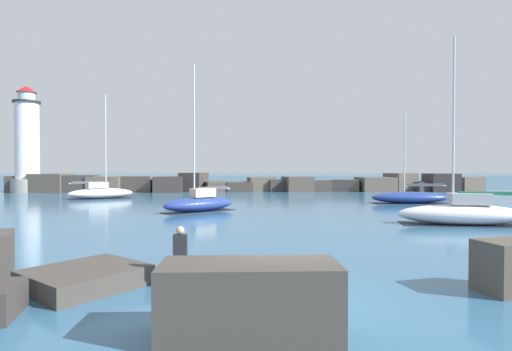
% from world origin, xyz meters
% --- Properties ---
extents(ground_plane, '(600.00, 600.00, 0.00)m').
position_xyz_m(ground_plane, '(0.00, 0.00, 0.00)').
color(ground_plane, '#336084').
extents(open_sea_beyond, '(400.00, 116.00, 0.01)m').
position_xyz_m(open_sea_beyond, '(0.00, 106.54, 0.00)').
color(open_sea_beyond, '#235175').
rests_on(open_sea_beyond, ground).
extents(breakwater_jetty, '(65.75, 6.83, 2.60)m').
position_xyz_m(breakwater_jetty, '(-0.07, 46.47, 1.03)').
color(breakwater_jetty, '#423D38').
rests_on(breakwater_jetty, ground).
extents(lighthouse, '(4.05, 4.05, 14.31)m').
position_xyz_m(lighthouse, '(-29.38, 45.67, 6.23)').
color(lighthouse, gray).
rests_on(lighthouse, ground).
extents(foreground_rocks, '(20.14, 6.54, 1.42)m').
position_xyz_m(foreground_rocks, '(-2.38, 0.01, 0.54)').
color(foreground_rocks, '#383330').
rests_on(foreground_rocks, ground).
extents(sailboat_moored_0, '(5.68, 4.87, 10.76)m').
position_xyz_m(sailboat_moored_0, '(-3.86, 20.27, 0.67)').
color(sailboat_moored_0, navy).
rests_on(sailboat_moored_0, ground).
extents(sailboat_moored_1, '(7.36, 3.28, 10.68)m').
position_xyz_m(sailboat_moored_1, '(11.74, 12.53, 0.69)').
color(sailboat_moored_1, white).
rests_on(sailboat_moored_1, ground).
extents(sailboat_moored_2, '(7.06, 2.18, 8.29)m').
position_xyz_m(sailboat_moored_2, '(14.71, 26.28, 0.56)').
color(sailboat_moored_2, navy).
rests_on(sailboat_moored_2, ground).
extents(sailboat_moored_4, '(6.76, 5.03, 11.05)m').
position_xyz_m(sailboat_moored_4, '(-15.56, 33.50, 0.67)').
color(sailboat_moored_4, white).
rests_on(sailboat_moored_4, ground).
extents(person_on_rocks, '(0.36, 0.22, 1.67)m').
position_xyz_m(person_on_rocks, '(-2.59, 1.15, 0.93)').
color(person_on_rocks, '#282833').
rests_on(person_on_rocks, ground).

